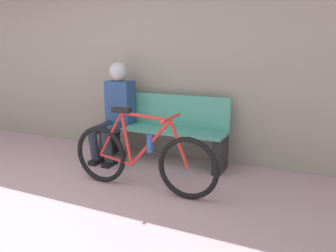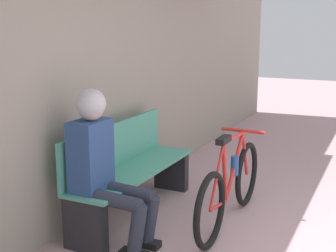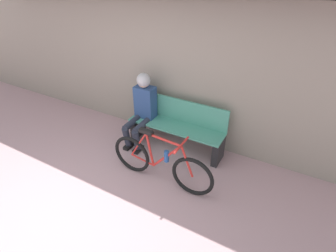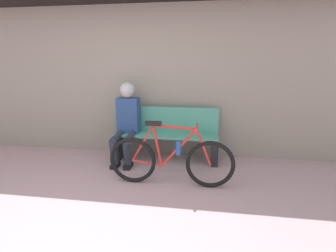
{
  "view_description": "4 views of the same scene",
  "coord_description": "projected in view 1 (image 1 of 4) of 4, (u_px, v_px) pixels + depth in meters",
  "views": [
    {
      "loc": [
        2.28,
        -1.46,
        1.39
      ],
      "look_at": [
        0.81,
        1.7,
        0.57
      ],
      "focal_mm": 35.0,
      "sensor_mm": 36.0,
      "label": 1
    },
    {
      "loc": [
        -2.95,
        0.07,
        1.72
      ],
      "look_at": [
        0.59,
        1.77,
        0.85
      ],
      "focal_mm": 50.0,
      "sensor_mm": 36.0,
      "label": 2
    },
    {
      "loc": [
        2.21,
        -1.21,
        2.75
      ],
      "look_at": [
        0.62,
        1.67,
        0.69
      ],
      "focal_mm": 28.0,
      "sensor_mm": 36.0,
      "label": 3
    },
    {
      "loc": [
        1.17,
        -1.85,
        1.54
      ],
      "look_at": [
        0.66,
        1.52,
        0.71
      ],
      "focal_mm": 28.0,
      "sensor_mm": 36.0,
      "label": 4
    }
  ],
  "objects": [
    {
      "name": "storefront_wall",
      "position": [
        137.0,
        29.0,
        4.34
      ],
      "size": [
        12.0,
        0.56,
        3.2
      ],
      "color": "#9E9384",
      "rests_on": "ground_plane"
    },
    {
      "name": "person_seated",
      "position": [
        116.0,
        104.0,
        4.2
      ],
      "size": [
        0.34,
        0.66,
        1.24
      ],
      "color": "#2D3342",
      "rests_on": "ground_plane"
    },
    {
      "name": "bicycle",
      "position": [
        142.0,
        158.0,
        3.26
      ],
      "size": [
        1.61,
        0.4,
        0.83
      ],
      "color": "black",
      "rests_on": "ground_plane"
    },
    {
      "name": "park_bench_near",
      "position": [
        163.0,
        131.0,
        4.12
      ],
      "size": [
        1.64,
        0.42,
        0.84
      ],
      "color": "#51A88E",
      "rests_on": "ground_plane"
    }
  ]
}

